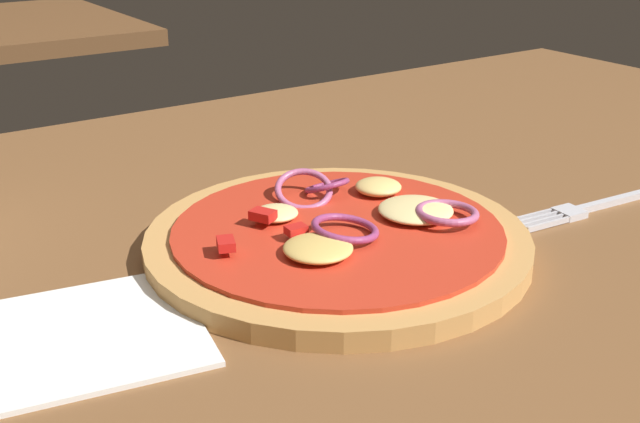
% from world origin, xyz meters
% --- Properties ---
extents(dining_table, '(1.35, 0.82, 0.03)m').
position_xyz_m(dining_table, '(0.00, 0.00, 0.01)').
color(dining_table, brown).
rests_on(dining_table, ground).
extents(pizza, '(0.25, 0.25, 0.03)m').
position_xyz_m(pizza, '(0.04, 0.02, 0.04)').
color(pizza, tan).
rests_on(pizza, dining_table).
extents(fork, '(0.19, 0.03, 0.00)m').
position_xyz_m(fork, '(0.25, -0.03, 0.03)').
color(fork, silver).
rests_on(fork, dining_table).
extents(napkin, '(0.16, 0.13, 0.00)m').
position_xyz_m(napkin, '(-0.14, 0.01, 0.03)').
color(napkin, white).
rests_on(napkin, dining_table).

